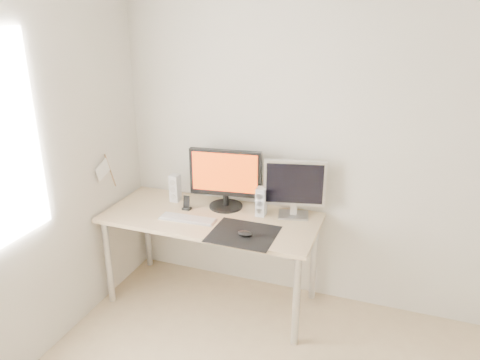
# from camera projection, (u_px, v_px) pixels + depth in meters

# --- Properties ---
(wall_back) EXTENTS (3.50, 0.00, 3.50)m
(wall_back) POSITION_uv_depth(u_px,v_px,m) (350.00, 148.00, 3.32)
(wall_back) COLOR silver
(wall_back) RESTS_ON ground
(mousepad) EXTENTS (0.45, 0.40, 0.00)m
(mousepad) POSITION_uv_depth(u_px,v_px,m) (243.00, 234.00, 3.21)
(mousepad) COLOR black
(mousepad) RESTS_ON desk
(mouse) EXTENTS (0.10, 0.06, 0.04)m
(mouse) POSITION_uv_depth(u_px,v_px,m) (245.00, 234.00, 3.17)
(mouse) COLOR black
(mouse) RESTS_ON mousepad
(desk) EXTENTS (1.60, 0.70, 0.73)m
(desk) POSITION_uv_depth(u_px,v_px,m) (211.00, 225.00, 3.51)
(desk) COLOR #D1B587
(desk) RESTS_ON ground
(main_monitor) EXTENTS (0.55, 0.29, 0.47)m
(main_monitor) POSITION_uv_depth(u_px,v_px,m) (225.00, 177.00, 3.54)
(main_monitor) COLOR black
(main_monitor) RESTS_ON desk
(second_monitor) EXTENTS (0.45, 0.20, 0.43)m
(second_monitor) POSITION_uv_depth(u_px,v_px,m) (295.00, 186.00, 3.40)
(second_monitor) COLOR #ABABAE
(second_monitor) RESTS_ON desk
(speaker_left) EXTENTS (0.07, 0.09, 0.22)m
(speaker_left) POSITION_uv_depth(u_px,v_px,m) (175.00, 188.00, 3.71)
(speaker_left) COLOR white
(speaker_left) RESTS_ON desk
(speaker_right) EXTENTS (0.07, 0.09, 0.22)m
(speaker_right) POSITION_uv_depth(u_px,v_px,m) (261.00, 202.00, 3.45)
(speaker_right) COLOR silver
(speaker_right) RESTS_ON desk
(keyboard) EXTENTS (0.42, 0.14, 0.02)m
(keyboard) POSITION_uv_depth(u_px,v_px,m) (188.00, 219.00, 3.42)
(keyboard) COLOR #AAAAAC
(keyboard) RESTS_ON desk
(phone_dock) EXTENTS (0.06, 0.05, 0.11)m
(phone_dock) POSITION_uv_depth(u_px,v_px,m) (187.00, 205.00, 3.58)
(phone_dock) COLOR black
(phone_dock) RESTS_ON desk
(pennant) EXTENTS (0.01, 0.23, 0.29)m
(pennant) POSITION_uv_depth(u_px,v_px,m) (105.00, 170.00, 3.49)
(pennant) COLOR #A57F54
(pennant) RESTS_ON wall_left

